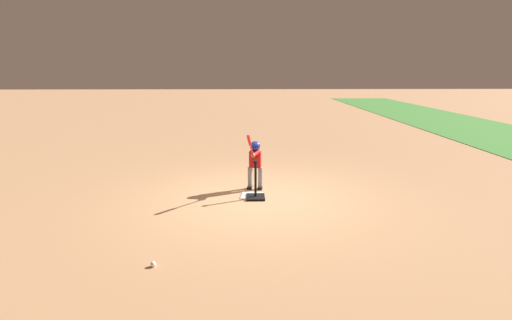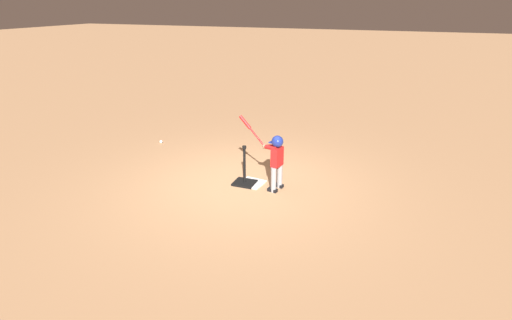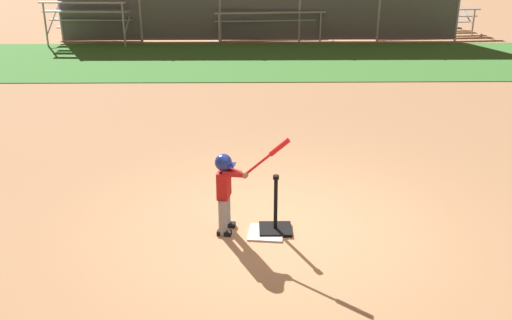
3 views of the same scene
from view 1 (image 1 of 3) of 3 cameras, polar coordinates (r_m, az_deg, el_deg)
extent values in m
plane|color=#AD7F56|center=(8.10, 0.23, -5.57)|extent=(90.00, 90.00, 0.00)
cube|color=white|center=(8.26, -0.57, -5.13)|extent=(0.49, 0.49, 0.02)
cube|color=black|center=(8.15, -0.07, -5.32)|extent=(0.42, 0.37, 0.04)
cylinder|color=black|center=(8.04, -0.07, -2.86)|extent=(0.05, 0.05, 0.69)
cylinder|color=black|center=(7.95, -0.07, -0.30)|extent=(0.08, 0.08, 0.05)
cylinder|color=gray|center=(8.69, 0.64, -2.64)|extent=(0.12, 0.12, 0.48)
cube|color=black|center=(8.73, 0.61, -4.00)|extent=(0.19, 0.12, 0.06)
cylinder|color=gray|center=(8.73, -0.85, -2.57)|extent=(0.12, 0.12, 0.48)
cube|color=black|center=(8.77, -0.87, -3.93)|extent=(0.19, 0.12, 0.06)
cube|color=red|center=(8.61, -0.11, 0.08)|extent=(0.18, 0.27, 0.36)
sphere|color=#936B4C|center=(8.55, -0.11, 1.92)|extent=(0.18, 0.18, 0.18)
sphere|color=navy|center=(8.55, -0.11, 2.00)|extent=(0.21, 0.21, 0.21)
cube|color=navy|center=(8.46, -0.22, 1.71)|extent=(0.14, 0.18, 0.01)
cylinder|color=red|center=(8.44, 0.00, 0.94)|extent=(0.29, 0.20, 0.10)
cylinder|color=red|center=(8.45, -0.54, 0.96)|extent=(0.29, 0.10, 0.10)
sphere|color=#936B4C|center=(8.32, -0.43, 0.66)|extent=(0.09, 0.09, 0.09)
cylinder|color=red|center=(8.02, -0.76, 1.95)|extent=(0.54, 0.14, 0.50)
cylinder|color=red|center=(7.83, -0.99, 2.83)|extent=(0.27, 0.11, 0.25)
cylinder|color=black|center=(8.34, -0.41, 0.59)|extent=(0.05, 0.06, 0.05)
sphere|color=white|center=(5.64, -14.48, -14.21)|extent=(0.07, 0.07, 0.07)
camera|label=2|loc=(12.42, 31.83, 14.37)|focal=28.00mm
camera|label=3|loc=(10.51, -42.51, 16.09)|focal=42.00mm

